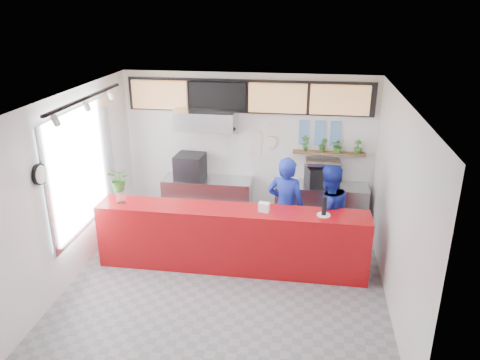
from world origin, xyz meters
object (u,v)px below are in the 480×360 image
Objects in this scene: espresso_machine at (322,176)px; staff_right at (327,214)px; staff_center at (286,207)px; pepper_mill at (324,206)px; panini_oven at (190,166)px; service_counter at (231,239)px.

staff_right reaches higher than espresso_machine.
pepper_mill is (0.63, -0.63, 0.35)m from staff_center.
espresso_machine is at bearing -112.86° from staff_right.
staff_right is 5.80× the size of pepper_mill.
pepper_mill is (2.64, -1.82, 0.12)m from panini_oven.
espresso_machine reaches higher than service_counter.
service_counter is 2.22m from panini_oven.
pepper_mill reaches higher than panini_oven.
panini_oven is at bearing 122.48° from service_counter.
panini_oven is at bearing -16.05° from staff_center.
panini_oven is at bearing 163.77° from espresso_machine.
staff_right is at bearing -102.81° from espresso_machine.
staff_center is 0.72m from staff_right.
panini_oven reaches higher than service_counter.
espresso_machine is (2.63, 0.00, -0.05)m from panini_oven.
service_counter is 1.65m from pepper_mill.
espresso_machine is 0.34× the size of staff_right.
espresso_machine is 1.33m from staff_right.
staff_center reaches higher than espresso_machine.
staff_center reaches higher than service_counter.
espresso_machine is 1.36m from staff_center.
staff_right is (0.08, -1.31, -0.21)m from espresso_machine.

